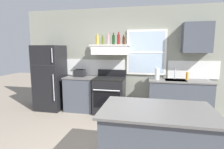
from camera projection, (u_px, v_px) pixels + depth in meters
back_wall at (123, 60)px, 4.69m from camera, size 5.40×0.11×2.70m
refrigerator at (50, 78)px, 4.78m from camera, size 0.70×0.72×1.73m
counter_left_of_stove at (81, 93)px, 4.73m from camera, size 0.79×0.63×0.91m
toaster at (80, 73)px, 4.66m from camera, size 0.30×0.20×0.19m
stove_range at (110, 95)px, 4.53m from camera, size 0.76×0.69×1.09m
range_hood_shelf at (110, 50)px, 4.45m from camera, size 0.96×0.52×0.24m
bottle_champagne_gold_foil at (97, 40)px, 4.49m from camera, size 0.08×0.08×0.29m
bottle_olive_oil_square at (103, 41)px, 4.48m from camera, size 0.06×0.06×0.25m
bottle_rose_pink at (108, 40)px, 4.47m from camera, size 0.07×0.07×0.29m
bottle_dark_green_wine at (114, 40)px, 4.42m from camera, size 0.07×0.07×0.30m
bottle_red_label_wine at (119, 39)px, 4.36m from camera, size 0.07×0.07×0.31m
bottle_brown_stout at (124, 40)px, 4.32m from camera, size 0.06×0.06×0.24m
counter_right_with_sink at (179, 98)px, 4.23m from camera, size 1.43×0.63×0.91m
sink_faucet at (175, 72)px, 4.25m from camera, size 0.03×0.17×0.28m
paper_towel_roll at (157, 74)px, 4.25m from camera, size 0.11×0.11×0.27m
dish_soap_bottle at (187, 76)px, 4.21m from camera, size 0.06×0.06×0.18m
kitchen_island at (156, 142)px, 2.25m from camera, size 1.40×0.90×0.91m
upper_cabinet_right at (197, 38)px, 4.08m from camera, size 0.64×0.32×0.70m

